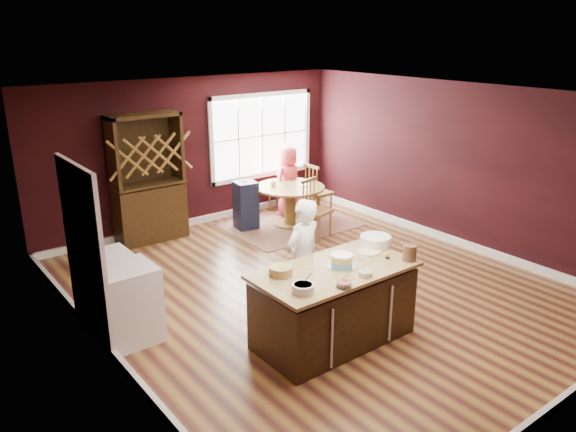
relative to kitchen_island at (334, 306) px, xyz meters
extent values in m
plane|color=olive|center=(0.76, 1.19, -0.44)|extent=(7.00, 7.00, 0.00)
plane|color=white|center=(0.76, 1.19, 2.26)|extent=(7.00, 7.00, 0.00)
plane|color=black|center=(0.76, 4.69, 0.91)|extent=(6.00, 0.00, 6.00)
plane|color=black|center=(-2.24, 1.19, 0.91)|extent=(0.00, 7.00, 7.00)
plane|color=black|center=(3.76, 1.19, 0.91)|extent=(0.00, 7.00, 7.00)
cube|color=black|center=(0.00, 0.00, -0.03)|extent=(1.81, 0.91, 0.83)
cube|color=#DBC474|center=(0.00, 0.00, 0.46)|extent=(1.89, 0.99, 0.04)
cylinder|color=brown|center=(2.09, 3.54, -0.42)|extent=(0.59, 0.59, 0.04)
cylinder|color=brown|center=(2.09, 3.54, -0.08)|extent=(0.21, 0.21, 0.67)
cylinder|color=brown|center=(2.09, 3.54, 0.29)|extent=(1.27, 1.27, 0.04)
imported|color=white|center=(0.09, 0.69, 0.34)|extent=(0.63, 0.47, 1.56)
cylinder|color=white|center=(-0.66, -0.25, 0.53)|extent=(0.24, 0.24, 0.09)
cylinder|color=olive|center=(-0.59, 0.23, 0.53)|extent=(0.27, 0.27, 0.10)
cylinder|color=silver|center=(-0.25, -0.42, 0.51)|extent=(0.17, 0.17, 0.06)
cylinder|color=beige|center=(0.13, -0.35, 0.51)|extent=(0.15, 0.15, 0.06)
cylinder|color=silver|center=(0.42, 0.00, 0.56)|extent=(0.08, 0.08, 0.15)
cylinder|color=#FFE8BA|center=(0.65, 0.11, 0.49)|extent=(0.28, 0.28, 0.02)
cylinder|color=white|center=(0.86, 0.21, 0.55)|extent=(0.39, 0.39, 0.13)
cylinder|color=#47331D|center=(0.85, -0.36, 0.58)|extent=(0.16, 0.16, 0.19)
cube|color=brown|center=(2.09, 3.54, -0.43)|extent=(2.31, 1.79, 0.01)
imported|color=#E63D4C|center=(2.44, 4.04, 0.24)|extent=(0.75, 0.59, 1.37)
cylinder|color=beige|center=(2.34, 3.44, 0.32)|extent=(0.19, 0.19, 0.01)
imported|color=white|center=(1.86, 3.73, 0.36)|extent=(0.14, 0.14, 0.09)
cube|color=#321B12|center=(-0.27, 4.41, 0.65)|extent=(1.19, 0.50, 2.19)
cube|color=white|center=(-1.88, 1.47, 0.02)|extent=(0.64, 0.61, 0.92)
cube|color=white|center=(-1.88, 2.11, 0.00)|extent=(0.60, 0.58, 0.87)
camera|label=1|loc=(-3.97, -4.30, 3.07)|focal=35.00mm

